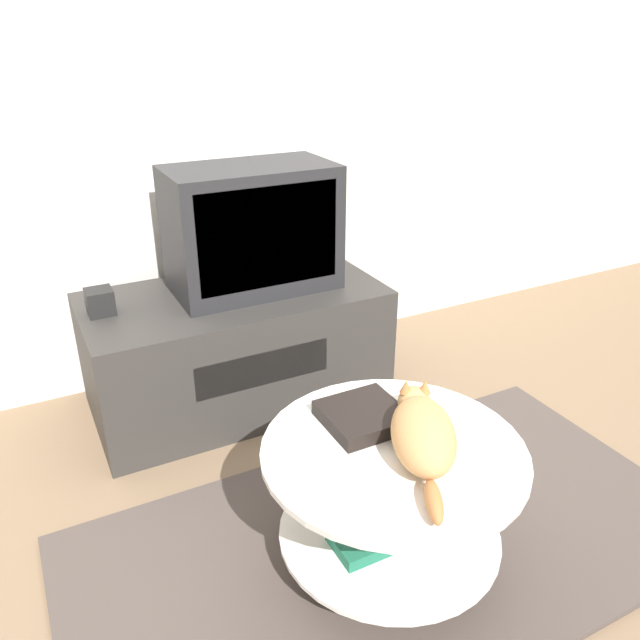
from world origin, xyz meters
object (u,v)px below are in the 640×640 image
(dvd_box, at_px, (363,416))
(cat, at_px, (422,432))
(speaker, at_px, (100,302))
(tv, at_px, (252,229))

(dvd_box, relative_size, cat, 0.47)
(speaker, xyz_separation_m, cat, (0.61, -1.15, -0.04))
(dvd_box, bearing_deg, tv, 86.72)
(speaker, height_order, dvd_box, speaker)
(tv, relative_size, cat, 1.38)
(cat, bearing_deg, speaker, 56.06)
(tv, bearing_deg, dvd_box, -93.28)
(speaker, xyz_separation_m, dvd_box, (0.54, -0.96, -0.09))
(speaker, relative_size, cat, 0.20)
(dvd_box, xyz_separation_m, cat, (0.06, -0.19, 0.04))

